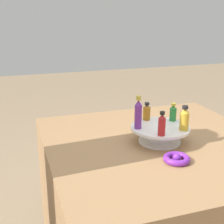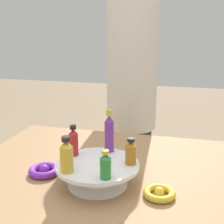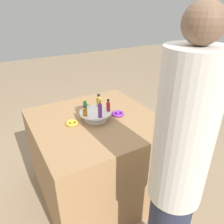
{
  "view_description": "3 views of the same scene",
  "coord_description": "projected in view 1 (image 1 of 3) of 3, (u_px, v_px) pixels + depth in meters",
  "views": [
    {
      "loc": [
        -1.19,
        0.62,
        1.36
      ],
      "look_at": [
        -0.02,
        0.24,
        0.96
      ],
      "focal_mm": 50.0,
      "sensor_mm": 36.0,
      "label": 1
    },
    {
      "loc": [
        0.27,
        -0.87,
        1.29
      ],
      "look_at": [
        -0.02,
        0.25,
        0.97
      ],
      "focal_mm": 50.0,
      "sensor_mm": 36.0,
      "label": 2
    },
    {
      "loc": [
        0.69,
        1.46,
        1.69
      ],
      "look_at": [
        -0.02,
        0.24,
        0.97
      ],
      "focal_mm": 35.0,
      "sensor_mm": 36.0,
      "label": 3
    }
  ],
  "objects": [
    {
      "name": "bottle_gold",
      "position": [
        184.0,
        119.0,
        1.36
      ],
      "size": [
        0.04,
        0.04,
        0.11
      ],
      "color": "gold",
      "rests_on": "display_stand"
    },
    {
      "name": "bottle_purple",
      "position": [
        138.0,
        114.0,
        1.37
      ],
      "size": [
        0.03,
        0.03,
        0.15
      ],
      "color": "#702D93",
      "rests_on": "display_stand"
    },
    {
      "name": "ribbon_bow_gold",
      "position": [
        146.0,
        124.0,
        1.63
      ],
      "size": [
        0.1,
        0.1,
        0.03
      ],
      "color": "gold",
      "rests_on": "party_table"
    },
    {
      "name": "display_stand",
      "position": [
        160.0,
        132.0,
        1.42
      ],
      "size": [
        0.27,
        0.27,
        0.08
      ],
      "color": "white",
      "rests_on": "party_table"
    },
    {
      "name": "bottle_green",
      "position": [
        173.0,
        113.0,
        1.48
      ],
      "size": [
        0.03,
        0.03,
        0.09
      ],
      "color": "#288438",
      "rests_on": "display_stand"
    },
    {
      "name": "bottle_amber",
      "position": [
        147.0,
        112.0,
        1.49
      ],
      "size": [
        0.04,
        0.04,
        0.09
      ],
      "color": "#AD6B19",
      "rests_on": "display_stand"
    },
    {
      "name": "ribbon_bow_purple",
      "position": [
        177.0,
        159.0,
        1.24
      ],
      "size": [
        0.11,
        0.11,
        0.04
      ],
      "color": "purple",
      "rests_on": "party_table"
    },
    {
      "name": "bottle_red",
      "position": [
        162.0,
        124.0,
        1.3
      ],
      "size": [
        0.03,
        0.03,
        0.11
      ],
      "color": "#B21E23",
      "rests_on": "display_stand"
    },
    {
      "name": "party_table",
      "position": [
        156.0,
        214.0,
        1.56
      ],
      "size": [
        1.03,
        1.03,
        0.79
      ],
      "color": "#9E754C",
      "rests_on": "ground_plane"
    }
  ]
}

